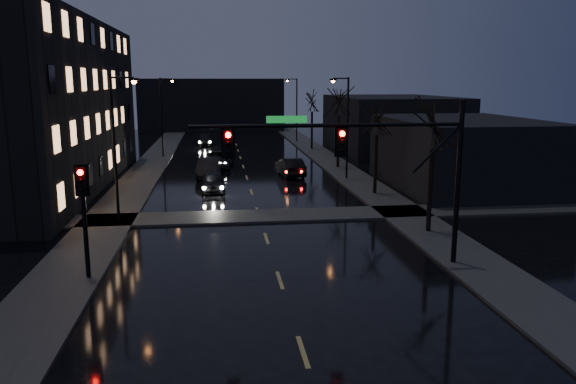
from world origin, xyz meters
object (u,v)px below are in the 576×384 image
object	(u,v)px
oncoming_car_d	(205,140)
lead_car	(290,167)
oncoming_car_b	(209,168)
oncoming_car_c	(218,159)
oncoming_car_a	(213,181)

from	to	relation	value
oncoming_car_d	lead_car	bearing A→B (deg)	-72.92
oncoming_car_b	oncoming_car_d	size ratio (longest dim) A/B	1.04
oncoming_car_c	lead_car	xyz separation A→B (m)	(5.86, -5.49, 0.01)
oncoming_car_c	lead_car	world-z (taller)	lead_car
oncoming_car_d	lead_car	xyz separation A→B (m)	(7.37, -23.30, 0.07)
oncoming_car_b	oncoming_car_d	bearing A→B (deg)	97.16
oncoming_car_b	oncoming_car_d	xyz separation A→B (m)	(-0.74, 23.25, -0.12)
oncoming_car_a	oncoming_car_d	xyz separation A→B (m)	(-1.09, 28.97, -0.02)
oncoming_car_a	oncoming_car_d	bearing A→B (deg)	92.08
oncoming_car_c	lead_car	distance (m)	8.03
oncoming_car_a	lead_car	size ratio (longest dim) A/B	0.89
oncoming_car_a	oncoming_car_c	distance (m)	11.17
oncoming_car_b	oncoming_car_d	distance (m)	23.27
oncoming_car_a	oncoming_car_c	bearing A→B (deg)	87.78
oncoming_car_c	oncoming_car_b	bearing A→B (deg)	-91.48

